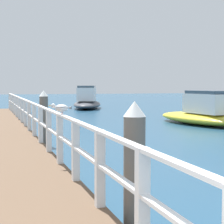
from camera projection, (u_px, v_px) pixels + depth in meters
The scene contains 6 objects.
pier_railing at pixel (29, 112), 14.67m from camera, with size 0.12×25.47×1.03m.
dock_piling_near at pixel (134, 171), 5.42m from camera, with size 0.29×0.29×1.83m.
dock_piling_far at pixel (44, 118), 13.86m from camera, with size 0.29×0.29×1.83m.
seagull_foreground at pixel (61, 108), 8.35m from camera, with size 0.43×0.29×0.21m.
boat_3 at pixel (87, 101), 34.45m from camera, with size 4.08×7.11×1.88m.
boat_5 at pixel (204, 113), 20.98m from camera, with size 3.23×6.55×1.70m.
Camera 1 is at (-0.05, -1.37, 2.05)m, focal length 67.67 mm.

